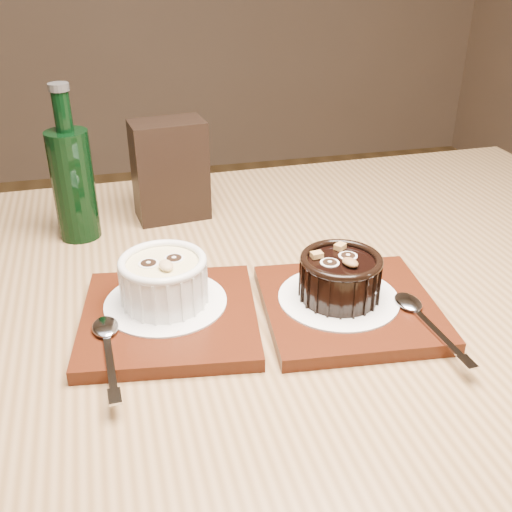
{
  "coord_description": "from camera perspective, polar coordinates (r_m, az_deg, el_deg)",
  "views": [
    {
      "loc": [
        0.06,
        -0.57,
        1.11
      ],
      "look_at": [
        0.19,
        -0.04,
        0.81
      ],
      "focal_mm": 42.0,
      "sensor_mm": 36.0,
      "label": 1
    }
  ],
  "objects": [
    {
      "name": "table",
      "position": [
        0.73,
        -0.8,
        -9.88
      ],
      "size": [
        1.22,
        0.83,
        0.75
      ],
      "rotation": [
        0.0,
        0.0,
        0.03
      ],
      "color": "brown",
      "rests_on": "ground"
    },
    {
      "name": "tray_left",
      "position": [
        0.64,
        -8.23,
        -5.84
      ],
      "size": [
        0.2,
        0.2,
        0.01
      ],
      "primitive_type": "cube",
      "rotation": [
        0.0,
        0.0,
        -0.13
      ],
      "color": "#451A0B",
      "rests_on": "table"
    },
    {
      "name": "doily_left",
      "position": [
        0.65,
        -8.59,
        -4.35
      ],
      "size": [
        0.13,
        0.13,
        0.0
      ],
      "primitive_type": "cylinder",
      "color": "white",
      "rests_on": "tray_left"
    },
    {
      "name": "ramekin_white",
      "position": [
        0.63,
        -8.78,
        -2.11
      ],
      "size": [
        0.09,
        0.09,
        0.05
      ],
      "rotation": [
        0.0,
        0.0,
        0.18
      ],
      "color": "white",
      "rests_on": "doily_left"
    },
    {
      "name": "spoon_left",
      "position": [
        0.59,
        -13.91,
        -8.42
      ],
      "size": [
        0.03,
        0.14,
        0.01
      ],
      "primitive_type": null,
      "rotation": [
        0.0,
        0.0,
        0.05
      ],
      "color": "silver",
      "rests_on": "tray_left"
    },
    {
      "name": "tray_right",
      "position": [
        0.65,
        8.82,
        -4.82
      ],
      "size": [
        0.2,
        0.2,
        0.01
      ],
      "primitive_type": "cube",
      "rotation": [
        0.0,
        0.0,
        -0.09
      ],
      "color": "#451A0B",
      "rests_on": "table"
    },
    {
      "name": "doily_right",
      "position": [
        0.65,
        7.87,
        -3.94
      ],
      "size": [
        0.13,
        0.13,
        0.0
      ],
      "primitive_type": "cylinder",
      "color": "white",
      "rests_on": "tray_right"
    },
    {
      "name": "ramekin_dark",
      "position": [
        0.64,
        8.03,
        -1.83
      ],
      "size": [
        0.09,
        0.09,
        0.05
      ],
      "rotation": [
        0.0,
        0.0,
        0.38
      ],
      "color": "black",
      "rests_on": "doily_right"
    },
    {
      "name": "spoon_right",
      "position": [
        0.63,
        15.89,
        -5.85
      ],
      "size": [
        0.04,
        0.14,
        0.01
      ],
      "primitive_type": null,
      "rotation": [
        0.0,
        0.0,
        0.07
      ],
      "color": "silver",
      "rests_on": "tray_right"
    },
    {
      "name": "condiment_stand",
      "position": [
        0.85,
        -8.19,
        8.08
      ],
      "size": [
        0.11,
        0.07,
        0.14
      ],
      "primitive_type": "cube",
      "rotation": [
        0.0,
        0.0,
        0.12
      ],
      "color": "black",
      "rests_on": "table"
    },
    {
      "name": "green_bottle",
      "position": [
        0.82,
        -17.04,
        6.85
      ],
      "size": [
        0.05,
        0.05,
        0.2
      ],
      "color": "black",
      "rests_on": "table"
    }
  ]
}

